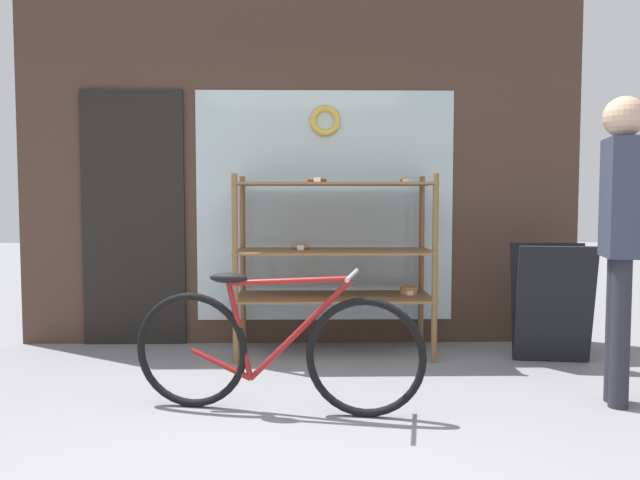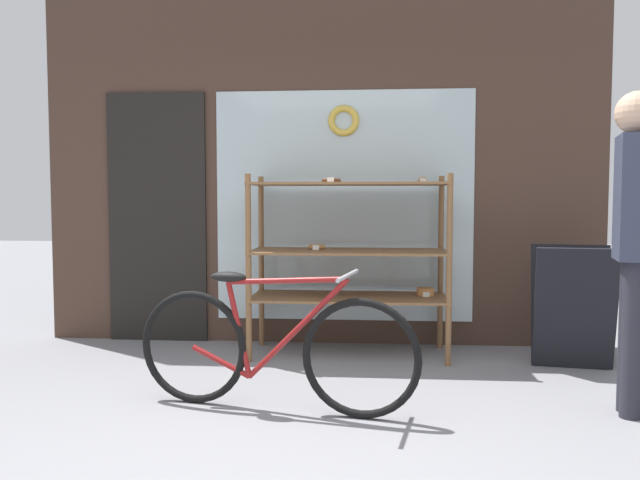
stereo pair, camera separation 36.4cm
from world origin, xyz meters
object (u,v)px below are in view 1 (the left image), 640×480
display_case (335,248)px  sandwich_board (552,303)px  bicycle (275,349)px  pedestrian (621,222)px

display_case → sandwich_board: (1.60, -0.25, -0.39)m
display_case → sandwich_board: size_ratio=1.73×
display_case → bicycle: bearing=-106.6°
bicycle → sandwich_board: bearing=38.9°
bicycle → pedestrian: 2.12m
display_case → sandwich_board: display_case is taller
sandwich_board → pedestrian: size_ratio=0.48×
display_case → bicycle: (-0.39, -1.32, -0.47)m
bicycle → pedestrian: size_ratio=0.92×
bicycle → display_case: bearing=84.1°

